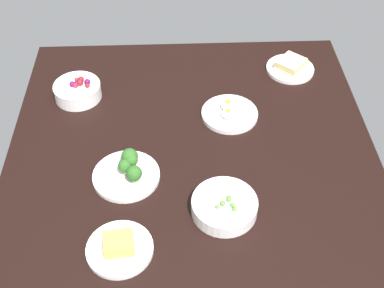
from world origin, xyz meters
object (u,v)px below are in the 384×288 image
at_px(plate_cheese, 120,247).
at_px(plate_sandwich, 290,67).
at_px(bowl_peas, 224,206).
at_px(plate_broccoli, 128,172).
at_px(bowl_berries, 78,90).
at_px(plate_eggs, 229,113).

height_order(plate_cheese, plate_sandwich, plate_cheese).
relative_size(plate_cheese, bowl_peas, 0.95).
xyz_separation_m(bowl_peas, plate_broccoli, (0.14, 0.27, -0.00)).
relative_size(plate_cheese, bowl_berries, 1.09).
height_order(bowl_peas, plate_eggs, bowl_peas).
distance_m(bowl_peas, plate_sandwich, 0.69).
bearing_deg(plate_eggs, plate_sandwich, -45.58).
distance_m(plate_broccoli, plate_sandwich, 0.75).
distance_m(bowl_peas, bowl_berries, 0.68).
height_order(bowl_berries, plate_eggs, bowl_berries).
height_order(plate_broccoli, bowl_berries, plate_broccoli).
bearing_deg(bowl_berries, plate_broccoli, -153.48).
xyz_separation_m(plate_broccoli, plate_sandwich, (0.49, -0.56, -0.01)).
bearing_deg(bowl_peas, plate_broccoli, 63.21).
height_order(plate_cheese, bowl_peas, bowl_peas).
height_order(plate_cheese, bowl_berries, bowl_berries).
distance_m(bowl_peas, plate_broccoli, 0.30).
height_order(plate_cheese, plate_broccoli, plate_broccoli).
relative_size(bowl_peas, plate_broccoli, 0.93).
distance_m(plate_cheese, bowl_berries, 0.65).
xyz_separation_m(bowl_peas, plate_sandwich, (0.63, -0.29, -0.01)).
bearing_deg(plate_sandwich, plate_eggs, 134.42).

